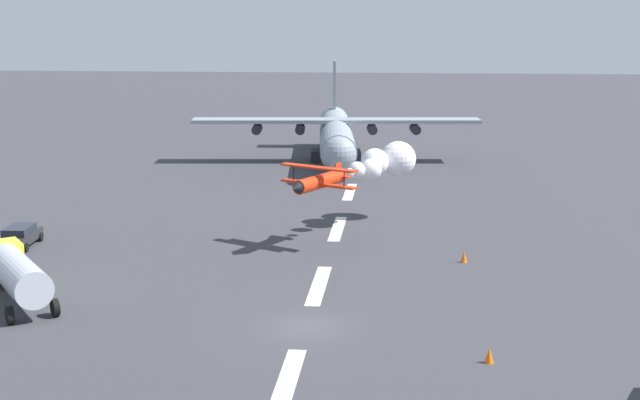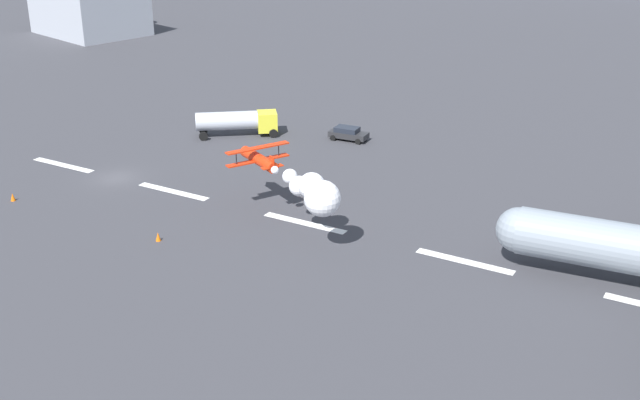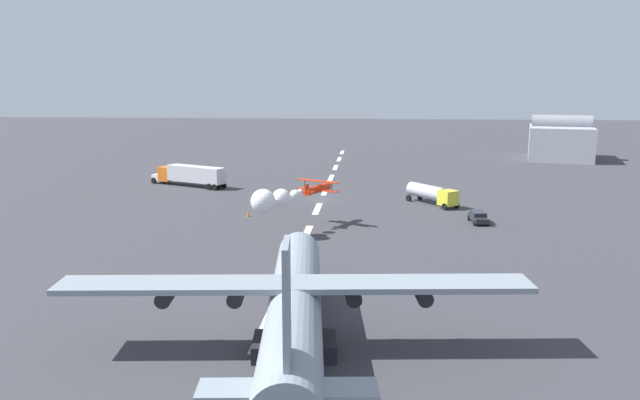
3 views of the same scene
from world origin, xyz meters
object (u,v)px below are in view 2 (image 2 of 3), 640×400
(fuel_tanker_truck, at_px, (238,121))
(airport_staff_sedan, at_px, (348,133))
(stunt_biplane_red, at_px, (306,187))
(traffic_cone_near, at_px, (13,197))
(traffic_cone_far, at_px, (158,237))

(fuel_tanker_truck, bearing_deg, airport_staff_sedan, 22.92)
(stunt_biplane_red, relative_size, traffic_cone_near, 18.99)
(traffic_cone_near, bearing_deg, traffic_cone_far, 0.28)
(traffic_cone_near, height_order, traffic_cone_far, same)
(stunt_biplane_red, bearing_deg, traffic_cone_near, -167.42)
(stunt_biplane_red, distance_m, traffic_cone_far, 13.01)
(fuel_tanker_truck, distance_m, traffic_cone_far, 28.46)
(stunt_biplane_red, xyz_separation_m, airport_staff_sedan, (-9.54, 25.14, -3.99))
(fuel_tanker_truck, distance_m, traffic_cone_near, 27.31)
(stunt_biplane_red, relative_size, traffic_cone_far, 18.99)
(fuel_tanker_truck, xyz_separation_m, airport_staff_sedan, (11.69, 4.94, -0.93))
(stunt_biplane_red, distance_m, fuel_tanker_truck, 29.46)
(airport_staff_sedan, distance_m, traffic_cone_far, 31.31)
(airport_staff_sedan, bearing_deg, traffic_cone_near, -120.43)
(airport_staff_sedan, bearing_deg, traffic_cone_far, -91.89)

